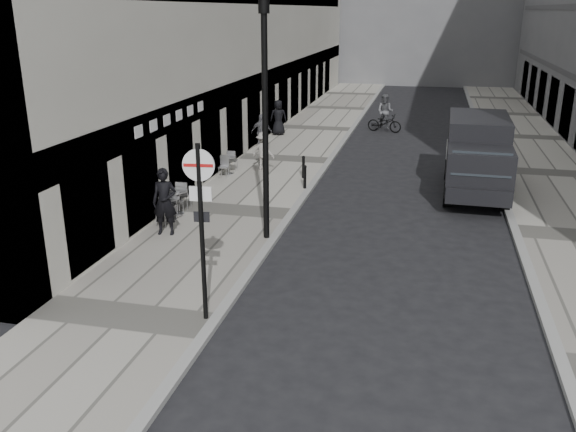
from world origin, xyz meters
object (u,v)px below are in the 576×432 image
(sign_post, at_px, (201,210))
(lamppost, at_px, (265,112))
(panel_van, at_px, (477,152))
(cyclist, at_px, (385,117))
(walking_man, at_px, (165,202))

(sign_post, distance_m, lamppost, 5.22)
(panel_van, bearing_deg, lamppost, -131.81)
(panel_van, xyz_separation_m, cyclist, (-4.21, 11.23, -0.72))
(cyclist, bearing_deg, panel_van, -55.04)
(panel_van, relative_size, cyclist, 2.81)
(cyclist, bearing_deg, walking_man, -90.84)
(sign_post, bearing_deg, panel_van, 55.59)
(panel_van, bearing_deg, sign_post, -116.62)
(lamppost, bearing_deg, panel_van, 46.86)
(panel_van, height_order, cyclist, panel_van)
(walking_man, xyz_separation_m, sign_post, (2.98, -4.68, 1.46))
(lamppost, distance_m, cyclist, 18.21)
(panel_van, bearing_deg, walking_man, -141.31)
(walking_man, height_order, lamppost, lamppost)
(sign_post, xyz_separation_m, lamppost, (0.00, 5.08, 1.22))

